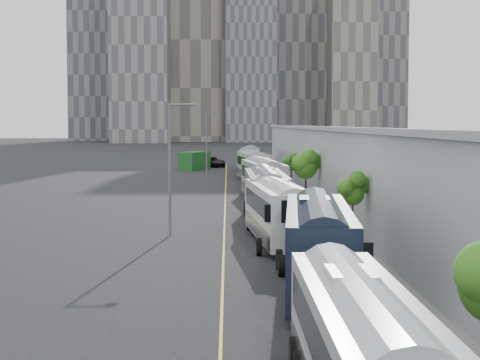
{
  "coord_description": "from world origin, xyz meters",
  "views": [
    {
      "loc": [
        -1.26,
        -13.88,
        7.44
      ],
      "look_at": [
        -0.29,
        49.03,
        3.0
      ],
      "focal_mm": 60.0,
      "sensor_mm": 36.0,
      "label": 1
    }
  ],
  "objects_px": {
    "bus_1": "(318,253)",
    "street_lamp_far": "(208,140)",
    "bus_2": "(278,217)",
    "bus_8": "(251,160)",
    "bus_7": "(250,162)",
    "bus_3": "(266,199)",
    "street_lamp_near": "(172,160)",
    "shipping_container": "(194,161)",
    "bus_6": "(253,168)",
    "bus_5": "(258,175)",
    "bus_4": "(263,183)",
    "suv": "(213,162)"
  },
  "relations": [
    {
      "from": "bus_1",
      "to": "street_lamp_far",
      "type": "xyz_separation_m",
      "value": [
        -6.8,
        77.99,
        3.42
      ]
    },
    {
      "from": "bus_2",
      "to": "bus_8",
      "type": "distance_m",
      "value": 82.65
    },
    {
      "from": "bus_1",
      "to": "bus_7",
      "type": "distance_m",
      "value": 83.97
    },
    {
      "from": "bus_3",
      "to": "street_lamp_near",
      "type": "relative_size",
      "value": 1.58
    },
    {
      "from": "street_lamp_near",
      "to": "street_lamp_far",
      "type": "height_order",
      "value": "street_lamp_far"
    },
    {
      "from": "bus_2",
      "to": "shipping_container",
      "type": "relative_size",
      "value": 2.04
    },
    {
      "from": "bus_1",
      "to": "bus_8",
      "type": "xyz_separation_m",
      "value": [
        -0.17,
        97.07,
        -0.23
      ]
    },
    {
      "from": "bus_8",
      "to": "shipping_container",
      "type": "distance_m",
      "value": 10.06
    },
    {
      "from": "bus_6",
      "to": "shipping_container",
      "type": "xyz_separation_m",
      "value": [
        -8.64,
        24.57,
        -0.19
      ]
    },
    {
      "from": "bus_3",
      "to": "bus_6",
      "type": "relative_size",
      "value": 1.01
    },
    {
      "from": "bus_6",
      "to": "bus_1",
      "type": "bearing_deg",
      "value": -95.25
    },
    {
      "from": "bus_3",
      "to": "bus_7",
      "type": "height_order",
      "value": "bus_7"
    },
    {
      "from": "bus_1",
      "to": "bus_5",
      "type": "bearing_deg",
      "value": 95.26
    },
    {
      "from": "bus_3",
      "to": "bus_4",
      "type": "distance_m",
      "value": 17.2
    },
    {
      "from": "bus_4",
      "to": "street_lamp_near",
      "type": "relative_size",
      "value": 1.59
    },
    {
      "from": "bus_3",
      "to": "bus_8",
      "type": "xyz_separation_m",
      "value": [
        0.96,
        71.82,
        -0.23
      ]
    },
    {
      "from": "bus_3",
      "to": "suv",
      "type": "height_order",
      "value": "bus_3"
    },
    {
      "from": "street_lamp_near",
      "to": "shipping_container",
      "type": "height_order",
      "value": "street_lamp_near"
    },
    {
      "from": "bus_1",
      "to": "bus_8",
      "type": "bearing_deg",
      "value": 94.79
    },
    {
      "from": "bus_8",
      "to": "shipping_container",
      "type": "height_order",
      "value": "bus_8"
    },
    {
      "from": "bus_5",
      "to": "shipping_container",
      "type": "relative_size",
      "value": 1.87
    },
    {
      "from": "bus_5",
      "to": "bus_7",
      "type": "distance_m",
      "value": 27.66
    },
    {
      "from": "bus_6",
      "to": "bus_7",
      "type": "distance_m",
      "value": 15.56
    },
    {
      "from": "bus_5",
      "to": "bus_6",
      "type": "xyz_separation_m",
      "value": [
        -0.15,
        12.1,
        0.15
      ]
    },
    {
      "from": "bus_4",
      "to": "bus_6",
      "type": "relative_size",
      "value": 1.02
    },
    {
      "from": "bus_6",
      "to": "bus_8",
      "type": "distance_m",
      "value": 28.67
    },
    {
      "from": "bus_4",
      "to": "bus_7",
      "type": "distance_m",
      "value": 41.53
    },
    {
      "from": "bus_3",
      "to": "bus_7",
      "type": "bearing_deg",
      "value": 89.08
    },
    {
      "from": "suv",
      "to": "shipping_container",
      "type": "bearing_deg",
      "value": -125.33
    },
    {
      "from": "bus_6",
      "to": "bus_7",
      "type": "height_order",
      "value": "bus_7"
    },
    {
      "from": "bus_8",
      "to": "bus_1",
      "type": "bearing_deg",
      "value": -85.72
    },
    {
      "from": "bus_7",
      "to": "bus_8",
      "type": "relative_size",
      "value": 1.15
    },
    {
      "from": "bus_1",
      "to": "bus_3",
      "type": "xyz_separation_m",
      "value": [
        -1.13,
        25.25,
        -0.01
      ]
    },
    {
      "from": "bus_5",
      "to": "street_lamp_far",
      "type": "relative_size",
      "value": 1.39
    },
    {
      "from": "bus_5",
      "to": "bus_3",
      "type": "bearing_deg",
      "value": -89.84
    },
    {
      "from": "bus_2",
      "to": "bus_6",
      "type": "height_order",
      "value": "bus_6"
    },
    {
      "from": "street_lamp_far",
      "to": "suv",
      "type": "xyz_separation_m",
      "value": [
        0.3,
        24.0,
        -4.23
      ]
    },
    {
      "from": "bus_5",
      "to": "bus_6",
      "type": "bearing_deg",
      "value": 91.92
    },
    {
      "from": "bus_4",
      "to": "bus_5",
      "type": "height_order",
      "value": "bus_4"
    },
    {
      "from": "bus_1",
      "to": "street_lamp_far",
      "type": "relative_size",
      "value": 1.58
    },
    {
      "from": "bus_3",
      "to": "shipping_container",
      "type": "distance_m",
      "value": 68.22
    },
    {
      "from": "street_lamp_far",
      "to": "bus_5",
      "type": "bearing_deg",
      "value": -73.95
    },
    {
      "from": "bus_6",
      "to": "shipping_container",
      "type": "relative_size",
      "value": 2.08
    },
    {
      "from": "bus_3",
      "to": "bus_7",
      "type": "xyz_separation_m",
      "value": [
        0.41,
        58.72,
        0.0
      ]
    },
    {
      "from": "shipping_container",
      "to": "bus_4",
      "type": "bearing_deg",
      "value": -55.44
    },
    {
      "from": "street_lamp_far",
      "to": "bus_1",
      "type": "bearing_deg",
      "value": -85.01
    },
    {
      "from": "bus_2",
      "to": "bus_5",
      "type": "distance_m",
      "value": 41.88
    },
    {
      "from": "street_lamp_near",
      "to": "shipping_container",
      "type": "bearing_deg",
      "value": 91.3
    },
    {
      "from": "street_lamp_near",
      "to": "bus_3",
      "type": "bearing_deg",
      "value": 49.38
    },
    {
      "from": "bus_3",
      "to": "bus_7",
      "type": "distance_m",
      "value": 58.72
    }
  ]
}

